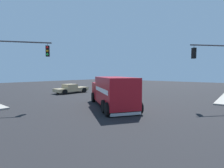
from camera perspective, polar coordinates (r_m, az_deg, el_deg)
ground_plane at (r=14.97m, az=2.03°, el=-8.00°), size 100.00×100.00×0.00m
delivery_truck at (r=14.68m, az=0.10°, el=-2.58°), size 7.70×6.44×2.72m
traffic_light_primary at (r=16.30m, az=-31.27°, el=6.64°), size 3.03×3.76×5.85m
traffic_light_secondary at (r=17.76m, az=32.98°, el=5.83°), size 2.86×3.15×5.67m
pickup_tan at (r=25.93m, az=-14.21°, el=-1.46°), size 2.55×5.33×1.38m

